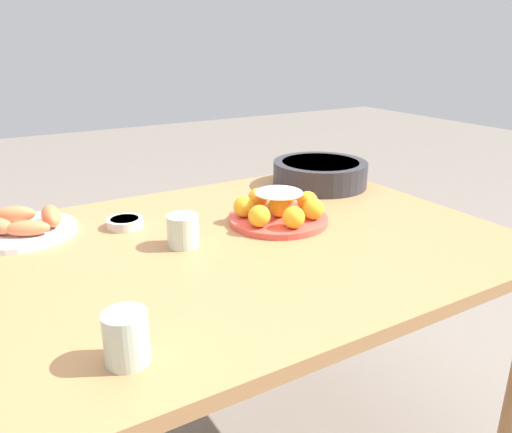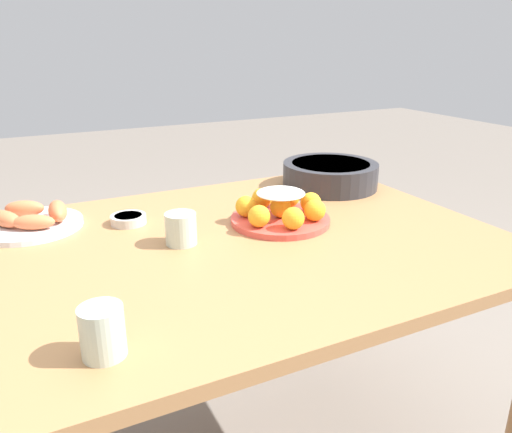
# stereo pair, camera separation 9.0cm
# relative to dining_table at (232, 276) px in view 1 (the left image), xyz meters

# --- Properties ---
(dining_table) EXTENTS (1.32, 0.94, 0.74)m
(dining_table) POSITION_rel_dining_table_xyz_m (0.00, 0.00, 0.00)
(dining_table) COLOR #A87547
(dining_table) RESTS_ON ground_plane
(cake_plate) EXTENTS (0.26, 0.26, 0.09)m
(cake_plate) POSITION_rel_dining_table_xyz_m (0.17, 0.05, 0.13)
(cake_plate) COLOR #E04C42
(cake_plate) RESTS_ON dining_table
(serving_bowl) EXTENTS (0.31, 0.31, 0.08)m
(serving_bowl) POSITION_rel_dining_table_xyz_m (0.48, 0.28, 0.14)
(serving_bowl) COLOR #2D2D33
(serving_bowl) RESTS_ON dining_table
(sauce_bowl) EXTENTS (0.09, 0.09, 0.02)m
(sauce_bowl) POSITION_rel_dining_table_xyz_m (-0.19, 0.23, 0.11)
(sauce_bowl) COLOR beige
(sauce_bowl) RESTS_ON dining_table
(seafood_platter) EXTENTS (0.26, 0.26, 0.06)m
(seafood_platter) POSITION_rel_dining_table_xyz_m (-0.42, 0.31, 0.11)
(seafood_platter) COLOR silver
(seafood_platter) RESTS_ON dining_table
(cup_near) EXTENTS (0.07, 0.07, 0.08)m
(cup_near) POSITION_rel_dining_table_xyz_m (-0.36, -0.34, 0.14)
(cup_near) COLOR beige
(cup_near) RESTS_ON dining_table
(cup_far) EXTENTS (0.07, 0.07, 0.08)m
(cup_far) POSITION_rel_dining_table_xyz_m (-0.11, 0.03, 0.13)
(cup_far) COLOR beige
(cup_far) RESTS_ON dining_table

